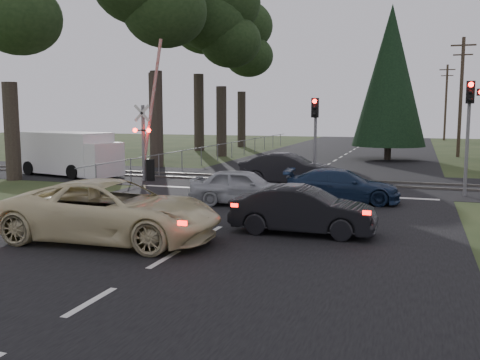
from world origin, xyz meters
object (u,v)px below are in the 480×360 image
at_px(traffic_signal_center, 315,126).
at_px(utility_pole_mid, 461,95).
at_px(crossing_signal, 147,140).
at_px(dark_hatchback, 303,210).
at_px(traffic_signal_right, 470,116).
at_px(silver_car, 243,187).
at_px(blue_sedan, 342,186).
at_px(cream_coupe, 112,211).
at_px(white_van, 71,154).
at_px(utility_pole_far, 446,101).
at_px(dark_car_far, 288,170).

xyz_separation_m(traffic_signal_center, utility_pole_mid, (7.50, 19.32, 1.92)).
height_order(crossing_signal, dark_hatchback, crossing_signal).
bearing_deg(traffic_signal_center, traffic_signal_right, -10.41).
bearing_deg(crossing_signal, silver_car, -37.05).
distance_m(traffic_signal_center, blue_sedan, 5.11).
distance_m(crossing_signal, silver_car, 8.51).
bearing_deg(cream_coupe, utility_pole_mid, -21.16).
height_order(utility_pole_mid, white_van, utility_pole_mid).
bearing_deg(white_van, dark_hatchback, -19.66).
bearing_deg(utility_pole_mid, utility_pole_far, 90.00).
distance_m(traffic_signal_right, traffic_signal_center, 6.68).
distance_m(traffic_signal_right, blue_sedan, 6.18).
bearing_deg(utility_pole_far, utility_pole_mid, -90.00).
bearing_deg(traffic_signal_right, silver_car, -149.67).
distance_m(traffic_signal_right, utility_pole_far, 45.56).
distance_m(traffic_signal_center, utility_pole_mid, 20.82).
xyz_separation_m(cream_coupe, dark_car_far, (1.96, 12.24, -0.07)).
bearing_deg(traffic_signal_center, dark_car_far, -170.69).
height_order(utility_pole_mid, cream_coupe, utility_pole_mid).
height_order(dark_hatchback, silver_car, same).
distance_m(utility_pole_mid, white_van, 28.76).
xyz_separation_m(utility_pole_far, dark_car_far, (-8.70, -44.52, -3.98)).
xyz_separation_m(crossing_signal, utility_pole_far, (15.77, 45.21, 2.67)).
distance_m(traffic_signal_center, dark_car_far, 2.39).
bearing_deg(utility_pole_mid, traffic_signal_right, -92.66).
relative_size(cream_coupe, dark_car_far, 1.30).
relative_size(crossing_signal, traffic_signal_right, 1.48).
bearing_deg(crossing_signal, traffic_signal_right, -1.21).
bearing_deg(traffic_signal_center, blue_sedan, -66.14).
height_order(silver_car, white_van, white_van).
relative_size(traffic_signal_right, white_van, 0.74).
height_order(cream_coupe, silver_car, cream_coupe).
height_order(utility_pole_far, dark_hatchback, utility_pole_far).
distance_m(dark_car_far, white_van, 12.04).
xyz_separation_m(crossing_signal, dark_car_far, (7.07, 0.69, -1.31)).
distance_m(utility_pole_far, dark_hatchback, 54.75).
bearing_deg(cream_coupe, dark_hatchback, -64.96).
bearing_deg(white_van, blue_sedan, -1.11).
height_order(cream_coupe, dark_car_far, cream_coupe).
bearing_deg(dark_car_far, white_van, 92.23).
relative_size(traffic_signal_right, utility_pole_mid, 0.52).
bearing_deg(traffic_signal_center, white_van, -178.76).
height_order(dark_hatchback, white_van, white_van).
bearing_deg(blue_sedan, dark_hatchback, 171.61).
height_order(traffic_signal_right, silver_car, traffic_signal_right).
xyz_separation_m(traffic_signal_right, dark_hatchback, (-4.99, -8.76, -2.64)).
distance_m(cream_coupe, blue_sedan, 9.63).
xyz_separation_m(traffic_signal_center, white_van, (-13.23, -0.29, -1.61)).
height_order(traffic_signal_center, cream_coupe, traffic_signal_center).
relative_size(traffic_signal_center, utility_pole_mid, 0.46).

